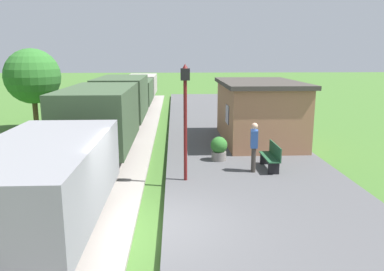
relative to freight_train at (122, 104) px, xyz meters
name	(u,v)px	position (x,y,z in m)	size (l,w,h in m)	color
ground_plane	(155,235)	(2.40, -12.56, -1.53)	(160.00, 160.00, 0.00)	#3D6628
platform_slab	(287,227)	(5.60, -12.56, -1.40)	(6.00, 60.00, 0.25)	#4C4C4F
track_ballast	(53,235)	(0.00, -12.56, -1.47)	(3.80, 60.00, 0.12)	gray
rail_near	(83,229)	(0.72, -12.56, -1.34)	(0.07, 60.00, 0.14)	slate
rail_far	(21,230)	(-0.72, -12.56, -1.34)	(0.07, 60.00, 0.14)	slate
freight_train	(122,104)	(0.00, 0.00, 0.00)	(2.50, 32.60, 2.72)	gray
station_hut	(259,111)	(6.80, -3.73, 0.13)	(3.50, 5.80, 2.78)	#9E6B4C
bench_near_hut	(272,156)	(6.30, -8.22, -0.80)	(0.42, 1.50, 0.91)	#1E4C2D
person_waiting	(254,145)	(5.61, -8.46, -0.34)	(0.30, 0.41, 1.71)	#38332D
potted_planter	(219,148)	(4.59, -7.00, -0.80)	(0.64, 0.64, 0.92)	slate
lamp_post_near	(185,101)	(3.24, -9.27, 1.28)	(0.28, 0.28, 3.70)	#591414
tree_trackside_far	(32,76)	(-4.85, 0.42, 1.50)	(3.01, 3.01, 4.55)	#4C3823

